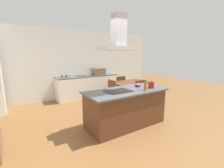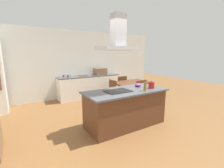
% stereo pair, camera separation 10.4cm
% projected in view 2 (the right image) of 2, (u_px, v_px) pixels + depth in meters
% --- Properties ---
extents(ground, '(16.00, 16.00, 0.00)m').
position_uv_depth(ground, '(98.00, 107.00, 5.18)').
color(ground, brown).
extents(wall_back, '(7.20, 0.10, 2.70)m').
position_uv_depth(wall_back, '(79.00, 64.00, 6.39)').
color(wall_back, silver).
rests_on(wall_back, ground).
extents(kitchen_island, '(2.03, 0.95, 0.90)m').
position_uv_depth(kitchen_island, '(125.00, 107.00, 3.85)').
color(kitchen_island, '#59331E').
rests_on(kitchen_island, ground).
extents(cooktop, '(0.60, 0.44, 0.01)m').
position_uv_depth(cooktop, '(118.00, 91.00, 3.64)').
color(cooktop, black).
rests_on(cooktop, kitchen_island).
extents(tea_kettle, '(0.20, 0.15, 0.19)m').
position_uv_depth(tea_kettle, '(151.00, 85.00, 3.95)').
color(tea_kettle, '#B21E19').
rests_on(tea_kettle, kitchen_island).
extents(olive_oil_bottle, '(0.07, 0.07, 0.26)m').
position_uv_depth(olive_oil_bottle, '(145.00, 86.00, 3.67)').
color(olive_oil_bottle, olive).
rests_on(olive_oil_bottle, kitchen_island).
extents(mixing_bowl, '(0.17, 0.17, 0.09)m').
position_uv_depth(mixing_bowl, '(138.00, 85.00, 4.15)').
color(mixing_bowl, purple).
rests_on(mixing_bowl, kitchen_island).
extents(back_counter, '(2.54, 0.62, 0.90)m').
position_uv_depth(back_counter, '(90.00, 86.00, 6.40)').
color(back_counter, white).
rests_on(back_counter, ground).
extents(countertop_microwave, '(0.50, 0.38, 0.28)m').
position_uv_depth(countertop_microwave, '(100.00, 71.00, 6.55)').
color(countertop_microwave, brown).
rests_on(countertop_microwave, back_counter).
extents(coffee_mug_red, '(0.08, 0.08, 0.09)m').
position_uv_depth(coffee_mug_red, '(64.00, 76.00, 5.82)').
color(coffee_mug_red, red).
rests_on(coffee_mug_red, back_counter).
extents(coffee_mug_blue, '(0.08, 0.08, 0.09)m').
position_uv_depth(coffee_mug_blue, '(68.00, 76.00, 5.83)').
color(coffee_mug_blue, '#2D56B2').
rests_on(coffee_mug_blue, back_counter).
extents(coffee_mug_yellow, '(0.08, 0.08, 0.09)m').
position_uv_depth(coffee_mug_yellow, '(71.00, 76.00, 5.96)').
color(coffee_mug_yellow, gold).
rests_on(coffee_mug_yellow, back_counter).
extents(cutting_board, '(0.34, 0.24, 0.02)m').
position_uv_depth(cutting_board, '(83.00, 76.00, 6.23)').
color(cutting_board, '#59331E').
rests_on(cutting_board, back_counter).
extents(dining_table, '(1.40, 0.90, 0.75)m').
position_uv_depth(dining_table, '(131.00, 84.00, 5.73)').
color(dining_table, '#59331E').
rests_on(dining_table, ground).
extents(chair_facing_island, '(0.42, 0.42, 0.89)m').
position_uv_depth(chair_facing_island, '(143.00, 92.00, 5.20)').
color(chair_facing_island, gold).
rests_on(chair_facing_island, ground).
extents(chair_at_left_end, '(0.42, 0.42, 0.89)m').
position_uv_depth(chair_at_left_end, '(110.00, 91.00, 5.29)').
color(chair_at_left_end, gold).
rests_on(chair_at_left_end, ground).
extents(chair_facing_back_wall, '(0.42, 0.42, 0.89)m').
position_uv_depth(chair_facing_back_wall, '(121.00, 85.00, 6.31)').
color(chair_facing_back_wall, gold).
rests_on(chair_facing_back_wall, ground).
extents(range_hood, '(0.90, 0.55, 0.78)m').
position_uv_depth(range_hood, '(118.00, 39.00, 3.41)').
color(range_hood, '#ADADB2').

